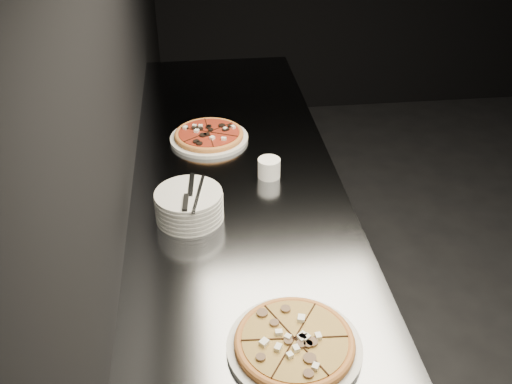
{
  "coord_description": "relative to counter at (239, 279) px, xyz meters",
  "views": [
    {
      "loc": [
        -2.26,
        -1.7,
        2.02
      ],
      "look_at": [
        -2.08,
        -0.15,
        0.97
      ],
      "focal_mm": 40.0,
      "sensor_mm": 36.0,
      "label": 1
    }
  ],
  "objects": [
    {
      "name": "wall_left",
      "position": [
        -0.37,
        0.0,
        0.94
      ],
      "size": [
        0.02,
        5.0,
        2.8
      ],
      "primitive_type": "cube",
      "color": "black",
      "rests_on": "floor"
    },
    {
      "name": "counter",
      "position": [
        0.0,
        0.0,
        0.0
      ],
      "size": [
        0.74,
        2.44,
        0.92
      ],
      "color": "slate",
      "rests_on": "floor"
    },
    {
      "name": "pizza_mushroom",
      "position": [
        0.07,
        -0.77,
        0.48
      ],
      "size": [
        0.33,
        0.33,
        0.04
      ],
      "rotation": [
        0.0,
        0.0,
        -0.07
      ],
      "color": "silver",
      "rests_on": "counter"
    },
    {
      "name": "pizza_tomato",
      "position": [
        -0.08,
        0.33,
        0.48
      ],
      "size": [
        0.37,
        0.37,
        0.04
      ],
      "rotation": [
        0.0,
        0.0,
        -0.43
      ],
      "color": "silver",
      "rests_on": "counter"
    },
    {
      "name": "plate_stack",
      "position": [
        -0.17,
        -0.19,
        0.51
      ],
      "size": [
        0.22,
        0.22,
        0.1
      ],
      "color": "silver",
      "rests_on": "counter"
    },
    {
      "name": "cutlery",
      "position": [
        -0.16,
        -0.21,
        0.56
      ],
      "size": [
        0.1,
        0.23,
        0.01
      ],
      "rotation": [
        0.0,
        0.0,
        -0.08
      ],
      "color": "silver",
      "rests_on": "plate_stack"
    },
    {
      "name": "ramekin",
      "position": [
        0.12,
        0.03,
        0.5
      ],
      "size": [
        0.08,
        0.08,
        0.07
      ],
      "color": "white",
      "rests_on": "counter"
    }
  ]
}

